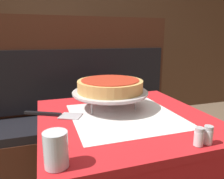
% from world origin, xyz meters
% --- Properties ---
extents(dining_table_front, '(0.79, 0.79, 0.75)m').
position_xyz_m(dining_table_front, '(0.00, 0.00, 0.65)').
color(dining_table_front, red).
rests_on(dining_table_front, ground_plane).
extents(dining_table_rear, '(0.73, 0.73, 0.75)m').
position_xyz_m(dining_table_rear, '(-0.27, 1.51, 0.63)').
color(dining_table_rear, beige).
rests_on(dining_table_rear, ground_plane).
extents(booth_bench, '(1.80, 0.46, 1.28)m').
position_xyz_m(booth_bench, '(-0.18, 0.73, 0.37)').
color(booth_bench, '#4C2819').
rests_on(booth_bench, ground_plane).
extents(back_wall_panel, '(6.00, 0.04, 2.40)m').
position_xyz_m(back_wall_panel, '(0.00, 2.00, 1.20)').
color(back_wall_panel, brown).
rests_on(back_wall_panel, ground_plane).
extents(pizza_pan_stand, '(0.39, 0.39, 0.09)m').
position_xyz_m(pizza_pan_stand, '(-0.03, 0.13, 0.83)').
color(pizza_pan_stand, '#ADADB2').
rests_on(pizza_pan_stand, dining_table_front).
extents(deep_dish_pizza, '(0.33, 0.33, 0.06)m').
position_xyz_m(deep_dish_pizza, '(-0.03, 0.13, 0.88)').
color(deep_dish_pizza, tan).
rests_on(deep_dish_pizza, pizza_pan_stand).
extents(pizza_server, '(0.27, 0.18, 0.01)m').
position_xyz_m(pizza_server, '(-0.32, 0.11, 0.76)').
color(pizza_server, '#BCBCC1').
rests_on(pizza_server, dining_table_front).
extents(water_glass_near, '(0.07, 0.07, 0.11)m').
position_xyz_m(water_glass_near, '(-0.34, -0.33, 0.81)').
color(water_glass_near, silver).
rests_on(water_glass_near, dining_table_front).
extents(salt_shaker, '(0.03, 0.03, 0.07)m').
position_xyz_m(salt_shaker, '(0.13, -0.35, 0.78)').
color(salt_shaker, silver).
rests_on(salt_shaker, dining_table_front).
extents(pepper_shaker, '(0.03, 0.03, 0.07)m').
position_xyz_m(pepper_shaker, '(0.17, -0.35, 0.79)').
color(pepper_shaker, silver).
rests_on(pepper_shaker, dining_table_front).
extents(napkin_holder, '(0.10, 0.05, 0.09)m').
position_xyz_m(napkin_holder, '(0.01, 0.35, 0.80)').
color(napkin_holder, '#B2B2B7').
rests_on(napkin_holder, dining_table_front).
extents(condiment_caddy, '(0.12, 0.12, 0.16)m').
position_xyz_m(condiment_caddy, '(-0.19, 1.60, 0.79)').
color(condiment_caddy, black).
rests_on(condiment_caddy, dining_table_rear).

